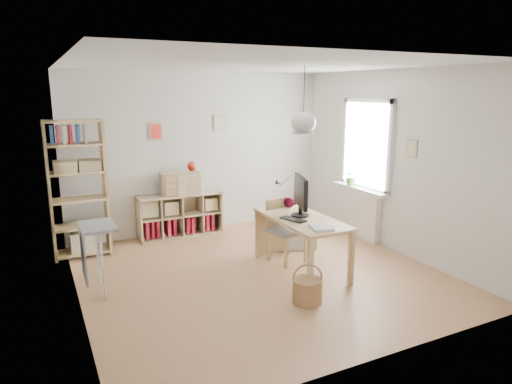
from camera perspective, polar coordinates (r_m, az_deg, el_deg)
name	(u,v)px	position (r m, az deg, el deg)	size (l,w,h in m)	color
ground	(259,273)	(6.21, 0.41, -10.14)	(4.50, 4.50, 0.00)	#AD7D56
room_shell	(303,122)	(5.88, 5.96, 8.64)	(4.50, 4.50, 4.50)	white
window_unit	(367,145)	(7.51, 13.71, 5.76)	(0.07, 1.16, 1.46)	white
radiator	(362,215)	(7.70, 13.06, -2.76)	(0.10, 0.80, 0.80)	white
windowsill	(361,189)	(7.57, 12.93, 0.33)	(0.22, 1.20, 0.06)	white
desk	(301,224)	(6.12, 5.67, -4.02)	(0.70, 1.50, 0.75)	#D8B27C
cube_shelf	(179,218)	(7.78, -9.66, -3.23)	(1.40, 0.38, 0.72)	beige
tall_bookshelf	(77,183)	(7.05, -21.46, 1.01)	(0.80, 0.38, 2.00)	#D8B27C
side_table	(92,240)	(5.75, -19.78, -5.70)	(0.40, 0.55, 0.85)	gray
chair	(284,226)	(6.51, 3.55, -4.30)	(0.52, 0.52, 0.90)	gray
wicker_basket	(307,290)	(5.40, 6.43, -12.06)	(0.34, 0.34, 0.48)	#9E6B47
storage_chest	(294,234)	(7.20, 4.82, -5.23)	(0.70, 0.76, 0.61)	silver
monitor	(301,194)	(6.09, 5.61, -0.24)	(0.26, 0.60, 0.54)	black
keyboard	(293,219)	(5.96, 4.67, -3.43)	(0.14, 0.36, 0.02)	black
task_lamp	(285,188)	(6.55, 3.65, 0.52)	(0.39, 0.14, 0.41)	black
yarn_ball	(289,202)	(6.56, 4.15, -1.30)	(0.15, 0.15, 0.15)	#520B1E
paper_tray	(321,228)	(5.63, 8.13, -4.43)	(0.23, 0.29, 0.03)	white
drawer_chest	(180,183)	(7.61, -9.44, 1.09)	(0.63, 0.29, 0.36)	beige
red_vase	(192,166)	(7.63, -8.06, 3.19)	(0.14, 0.14, 0.17)	maroon
potted_plant	(351,177)	(7.70, 11.82, 1.88)	(0.25, 0.22, 0.28)	#325F23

